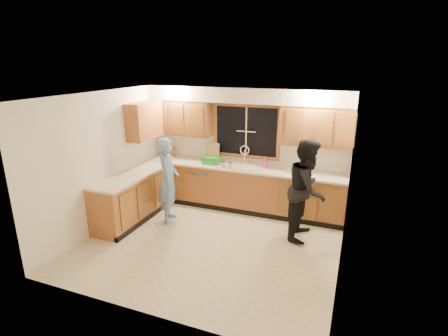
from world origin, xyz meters
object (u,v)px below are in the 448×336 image
object	(u,v)px
knife_block	(173,152)
bowl	(292,170)
man	(168,180)
woman	(307,189)
stove	(114,208)
dishwasher	(204,185)
dish_crate	(211,160)
sink	(241,169)
soap_bottle	(265,162)

from	to	relation	value
knife_block	bowl	distance (m)	2.73
man	bowl	world-z (taller)	man
woman	knife_block	world-z (taller)	woman
stove	woman	size ratio (longest dim) A/B	0.51
man	knife_block	world-z (taller)	man
woman	bowl	distance (m)	0.91
dishwasher	stove	xyz separation A→B (m)	(-0.95, -1.81, 0.04)
knife_block	dish_crate	distance (m)	1.05
sink	man	distance (m)	1.54
man	woman	xyz separation A→B (m)	(2.55, 0.31, 0.06)
woman	soap_bottle	xyz separation A→B (m)	(-0.98, 0.88, 0.14)
man	soap_bottle	world-z (taller)	man
soap_bottle	bowl	world-z (taller)	soap_bottle
woman	bowl	size ratio (longest dim) A/B	8.73
man	soap_bottle	xyz separation A→B (m)	(1.57, 1.19, 0.20)
sink	dish_crate	xyz separation A→B (m)	(-0.66, -0.02, 0.13)
stove	bowl	bearing A→B (deg)	33.41
woman	soap_bottle	size ratio (longest dim) A/B	8.43
dishwasher	woman	distance (m)	2.46
stove	woman	world-z (taller)	woman
sink	dish_crate	distance (m)	0.68
woman	bowl	bearing A→B (deg)	30.62
man	dish_crate	world-z (taller)	man
knife_block	man	bearing A→B (deg)	-107.32
sink	woman	bearing A→B (deg)	-27.88
bowl	dishwasher	bearing A→B (deg)	-178.21
man	woman	world-z (taller)	woman
woman	knife_block	distance (m)	3.28
dishwasher	soap_bottle	bearing A→B (deg)	5.51
woman	bowl	world-z (taller)	woman
man	dish_crate	distance (m)	1.15
sink	dishwasher	xyz separation A→B (m)	(-0.85, -0.01, -0.45)
dishwasher	woman	size ratio (longest dim) A/B	0.46
man	bowl	size ratio (longest dim) A/B	8.14
sink	dishwasher	distance (m)	0.96
dish_crate	stove	bearing A→B (deg)	-122.24
sink	man	bearing A→B (deg)	-135.76
soap_bottle	bowl	distance (m)	0.58
bowl	dish_crate	bearing A→B (deg)	-177.75
dishwasher	bowl	size ratio (longest dim) A/B	4.05
stove	dish_crate	world-z (taller)	dish_crate
dish_crate	soap_bottle	size ratio (longest dim) A/B	1.52
knife_block	dish_crate	xyz separation A→B (m)	(1.03, -0.19, -0.03)
sink	knife_block	xyz separation A→B (m)	(-1.69, 0.17, 0.16)
soap_bottle	man	bearing A→B (deg)	-142.87
knife_block	soap_bottle	size ratio (longest dim) A/B	0.98
dishwasher	woman	xyz separation A→B (m)	(2.30, -0.75, 0.48)
knife_block	bowl	size ratio (longest dim) A/B	1.02
woman	knife_block	xyz separation A→B (m)	(-3.14, 0.94, 0.14)
soap_bottle	sink	bearing A→B (deg)	-166.40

